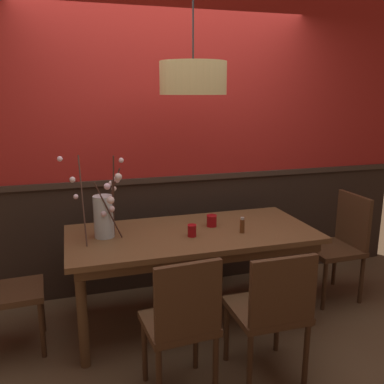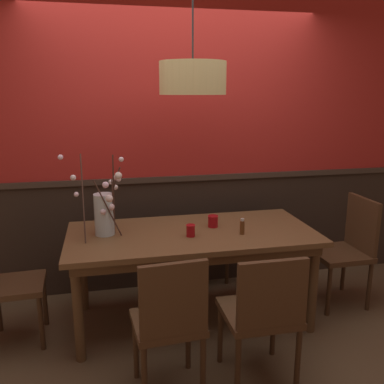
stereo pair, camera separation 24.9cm
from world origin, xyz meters
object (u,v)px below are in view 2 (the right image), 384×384
object	(u,v)px
vase_with_blossoms	(105,213)
candle_holder_nearer_edge	(213,221)
chair_head_east_end	(348,245)
chair_head_west_end	(4,279)
chair_near_side_left	(170,320)
chair_near_side_right	(263,311)
chair_far_side_right	(203,223)
pendant_lamp	(193,78)
candle_holder_nearer_center	(191,230)
dining_table	(192,241)
condiment_bottle	(242,227)

from	to	relation	value
vase_with_blossoms	candle_holder_nearer_edge	size ratio (longest dim) A/B	6.66
chair_head_east_end	chair_head_west_end	distance (m)	2.77
chair_head_west_end	chair_near_side_left	size ratio (longest dim) A/B	0.98
chair_near_side_right	candle_holder_nearer_edge	bearing A→B (deg)	95.01
chair_head_west_end	chair_far_side_right	bearing A→B (deg)	27.10
chair_head_west_end	pendant_lamp	world-z (taller)	pendant_lamp
vase_with_blossoms	candle_holder_nearer_center	xyz separation A→B (m)	(0.62, -0.18, -0.13)
chair_head_west_end	dining_table	bearing A→B (deg)	0.66
dining_table	chair_near_side_right	distance (m)	0.89
chair_head_east_end	chair_near_side_left	distance (m)	1.89
chair_head_east_end	chair_near_side_left	xyz separation A→B (m)	(-1.69, -0.86, -0.00)
chair_near_side_left	pendant_lamp	bearing A→B (deg)	68.77
dining_table	condiment_bottle	size ratio (longest dim) A/B	15.36
chair_near_side_right	chair_head_west_end	size ratio (longest dim) A/B	0.99
chair_near_side_left	candle_holder_nearer_center	world-z (taller)	chair_near_side_left
condiment_bottle	chair_near_side_right	bearing A→B (deg)	-97.60
candle_holder_nearer_edge	chair_far_side_right	bearing A→B (deg)	82.27
vase_with_blossoms	pendant_lamp	xyz separation A→B (m)	(0.66, -0.09, 0.98)
chair_near_side_right	candle_holder_nearer_center	size ratio (longest dim) A/B	9.57
pendant_lamp	candle_holder_nearer_center	bearing A→B (deg)	-114.15
vase_with_blossoms	condiment_bottle	distance (m)	1.04
vase_with_blossoms	chair_far_side_right	bearing A→B (deg)	39.24
chair_near_side_right	condiment_bottle	xyz separation A→B (m)	(0.09, 0.69, 0.31)
dining_table	vase_with_blossoms	world-z (taller)	vase_with_blossoms
dining_table	candle_holder_nearer_edge	bearing A→B (deg)	21.49
chair_near_side_right	candle_holder_nearer_center	xyz separation A→B (m)	(-0.30, 0.72, 0.30)
chair_near_side_left	candle_holder_nearer_edge	size ratio (longest dim) A/B	9.67
chair_near_side_right	dining_table	bearing A→B (deg)	107.76
chair_near_side_right	chair_near_side_left	xyz separation A→B (m)	(-0.58, -0.00, 0.01)
chair_near_side_left	candle_holder_nearer_edge	bearing A→B (deg)	61.29
chair_head_west_end	candle_holder_nearer_center	xyz separation A→B (m)	(1.35, -0.09, 0.30)
candle_holder_nearer_center	chair_near_side_left	bearing A→B (deg)	-110.88
chair_near_side_left	condiment_bottle	bearing A→B (deg)	46.02
chair_far_side_right	candle_holder_nearer_edge	xyz separation A→B (m)	(-0.10, -0.77, 0.26)
chair_far_side_right	chair_near_side_left	size ratio (longest dim) A/B	1.07
vase_with_blossoms	condiment_bottle	world-z (taller)	vase_with_blossoms
chair_near_side_right	chair_near_side_left	world-z (taller)	chair_near_side_left
chair_head_west_end	candle_holder_nearer_center	world-z (taller)	chair_head_west_end
condiment_bottle	pendant_lamp	size ratio (longest dim) A/B	0.13
chair_near_side_right	condiment_bottle	bearing A→B (deg)	82.40
chair_near_side_left	vase_with_blossoms	distance (m)	1.05
chair_near_side_left	candle_holder_nearer_center	size ratio (longest dim) A/B	9.87
chair_head_east_end	pendant_lamp	world-z (taller)	pendant_lamp
condiment_bottle	chair_head_west_end	bearing A→B (deg)	175.91
dining_table	chair_near_side_right	size ratio (longest dim) A/B	2.15
dining_table	chair_near_side_left	xyz separation A→B (m)	(-0.31, -0.84, -0.16)
condiment_bottle	chair_far_side_right	bearing A→B (deg)	93.95
dining_table	chair_near_side_right	bearing A→B (deg)	-72.24
condiment_bottle	pendant_lamp	world-z (taller)	pendant_lamp
chair_far_side_right	candle_holder_nearer_edge	world-z (taller)	chair_far_side_right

